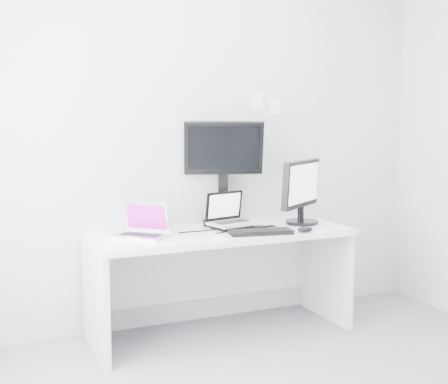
{
  "coord_description": "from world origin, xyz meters",
  "views": [
    {
      "loc": [
        -1.69,
        -2.6,
        1.52
      ],
      "look_at": [
        0.02,
        1.23,
        1.0
      ],
      "focal_mm": 49.94,
      "sensor_mm": 36.0,
      "label": 1
    }
  ],
  "objects": [
    {
      "name": "samsung_monitor",
      "position": [
        0.66,
        1.26,
        0.97
      ],
      "size": [
        0.57,
        0.49,
        0.48
      ],
      "primitive_type": "cube",
      "rotation": [
        0.0,
        0.0,
        0.6
      ],
      "color": "black",
      "rests_on": "desk"
    },
    {
      "name": "keyboard",
      "position": [
        0.2,
        1.03,
        0.74
      ],
      "size": [
        0.44,
        0.22,
        0.03
      ],
      "primitive_type": "cube",
      "rotation": [
        0.0,
        0.0,
        -0.19
      ],
      "color": "black",
      "rests_on": "desk"
    },
    {
      "name": "dell_laptop",
      "position": [
        0.12,
        1.3,
        0.86
      ],
      "size": [
        0.36,
        0.31,
        0.26
      ],
      "primitive_type": "cube",
      "rotation": [
        0.0,
        0.0,
        0.24
      ],
      "color": "#A4A7AB",
      "rests_on": "desk"
    },
    {
      "name": "wall_note_0",
      "position": [
        0.45,
        1.59,
        1.62
      ],
      "size": [
        0.1,
        0.0,
        0.14
      ],
      "primitive_type": "cube",
      "color": "white",
      "rests_on": "back_wall"
    },
    {
      "name": "wall_note_1",
      "position": [
        0.6,
        1.59,
        1.58
      ],
      "size": [
        0.09,
        0.0,
        0.13
      ],
      "primitive_type": "cube",
      "color": "white",
      "rests_on": "back_wall"
    },
    {
      "name": "rear_monitor",
      "position": [
        0.13,
        1.48,
        1.11
      ],
      "size": [
        0.6,
        0.38,
        0.77
      ],
      "primitive_type": "cube",
      "rotation": [
        0.0,
        0.0,
        -0.34
      ],
      "color": "black",
      "rests_on": "desk"
    },
    {
      "name": "speaker",
      "position": [
        -0.38,
        1.41,
        0.82
      ],
      "size": [
        0.1,
        0.1,
        0.17
      ],
      "primitive_type": "cube",
      "rotation": [
        0.0,
        0.0,
        -0.11
      ],
      "color": "black",
      "rests_on": "desk"
    },
    {
      "name": "mouse",
      "position": [
        0.51,
        0.97,
        0.75
      ],
      "size": [
        0.13,
        0.09,
        0.04
      ],
      "primitive_type": "ellipsoid",
      "rotation": [
        0.0,
        0.0,
        0.15
      ],
      "color": "black",
      "rests_on": "desk"
    },
    {
      "name": "back_wall",
      "position": [
        0.0,
        1.6,
        1.35
      ],
      "size": [
        3.6,
        0.0,
        3.6
      ],
      "primitive_type": "plane",
      "rotation": [
        1.57,
        0.0,
        0.0
      ],
      "color": "#BBBEC0",
      "rests_on": "ground"
    },
    {
      "name": "macbook",
      "position": [
        -0.57,
        1.23,
        0.85
      ],
      "size": [
        0.4,
        0.39,
        0.24
      ],
      "primitive_type": "cube",
      "rotation": [
        0.0,
        0.0,
        -0.75
      ],
      "color": "silver",
      "rests_on": "desk"
    },
    {
      "name": "desk",
      "position": [
        0.0,
        1.25,
        0.36
      ],
      "size": [
        1.8,
        0.7,
        0.73
      ],
      "primitive_type": "cube",
      "color": "white",
      "rests_on": "ground"
    }
  ]
}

